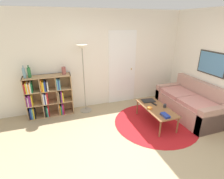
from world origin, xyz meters
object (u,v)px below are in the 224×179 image
coffee_table (156,109)px  cup (165,106)px  laptop (148,101)px  bowl (150,108)px  couch (190,104)px  bottle_left (24,73)px  bookshelf (47,97)px  vase_on_shelf (64,71)px  floor_lamp (83,61)px  bottle_middle (29,72)px

coffee_table → cup: 0.21m
laptop → bowl: (-0.18, -0.38, 0.01)m
couch → coffee_table: couch is taller
bottle_left → coffee_table: bearing=-23.2°
bookshelf → vase_on_shelf: 0.79m
laptop → floor_lamp: bearing=152.6°
bowl → cup: size_ratio=1.36×
laptop → bottle_middle: bearing=162.8°
cup → vase_on_shelf: 2.59m
floor_lamp → bowl: size_ratio=15.91×
floor_lamp → bookshelf: bearing=174.6°
couch → bowl: couch is taller
bookshelf → floor_lamp: bearing=-5.4°
coffee_table → bowl: bowl is taller
bowl → floor_lamp: bearing=138.4°
floor_lamp → bottle_left: 1.38m
coffee_table → cup: size_ratio=13.77×
bottle_left → bookshelf: bearing=3.2°
laptop → cup: (0.18, -0.44, 0.03)m
bottle_middle → bookshelf: bearing=1.1°
bookshelf → couch: bearing=-19.1°
bookshelf → couch: (3.46, -1.20, -0.22)m
bookshelf → bowl: bookshelf is taller
laptop → bottle_left: (-2.84, 0.83, 0.77)m
bowl → bottle_left: bottle_left is taller
bottle_middle → vase_on_shelf: bearing=0.1°
vase_on_shelf → bookshelf: bearing=179.5°
couch → laptop: 1.10m
coffee_table → bottle_left: bottle_left is taller
couch → vase_on_shelf: (-2.99, 1.19, 0.85)m
couch → bottle_left: bearing=163.2°
bookshelf → coffee_table: bookshelf is taller
floor_lamp → couch: floor_lamp is taller
floor_lamp → bottle_left: size_ratio=6.01×
floor_lamp → laptop: bearing=-27.4°
couch → bowl: (-1.22, -0.04, 0.12)m
bottle_left → vase_on_shelf: 0.89m
coffee_table → bottle_left: size_ratio=3.82×
bookshelf → laptop: (2.42, -0.86, -0.10)m
floor_lamp → bowl: (1.29, -1.15, -0.95)m
bookshelf → bottle_left: 0.79m
bookshelf → floor_lamp: (0.94, -0.09, 0.86)m
bookshelf → cup: size_ratio=13.65×
bookshelf → cup: bearing=-26.4°
laptop → cup: 0.48m
coffee_table → cup: cup is taller
bookshelf → laptop: size_ratio=3.33×
bottle_left → cup: bearing=-22.8°
bowl → vase_on_shelf: 2.28m
laptop → bookshelf: bearing=160.6°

